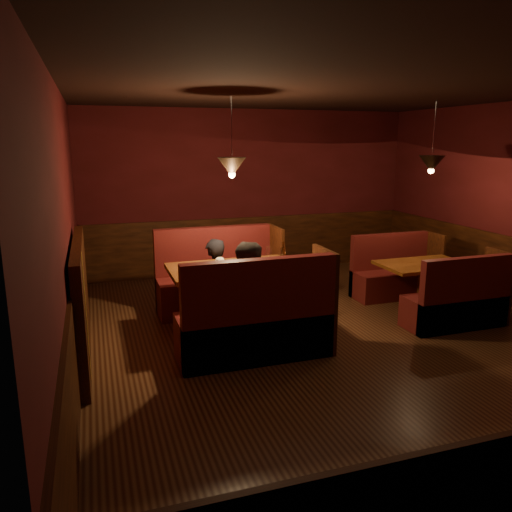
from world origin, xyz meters
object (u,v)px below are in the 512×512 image
object	(u,v)px
main_bench_far	(219,284)
main_bench_near	(258,327)
second_bench_far	(394,276)
diner_a	(214,265)
diner_b	(252,282)
second_bench_near	(459,305)
second_table	(423,275)
main_table	(234,282)

from	to	relation	value
main_bench_far	main_bench_near	distance (m)	1.77
second_bench_far	diner_a	xyz separation A→B (m)	(-2.87, -0.04, 0.41)
main_bench_near	diner_b	bearing A→B (deg)	84.28
second_bench_near	second_table	bearing A→B (deg)	92.20
second_bench_far	diner_b	bearing A→B (deg)	-155.15
main_bench_near	second_bench_far	bearing A→B (deg)	29.45
second_table	diner_a	bearing A→B (deg)	166.35
main_table	diner_b	world-z (taller)	diner_b
main_bench_near	second_bench_far	distance (m)	3.15
second_bench_far	diner_a	size ratio (longest dim) A/B	0.94
second_table	main_table	bearing A→B (deg)	178.69
diner_a	diner_b	xyz separation A→B (m)	(0.16, -1.22, 0.09)
second_bench_far	diner_b	xyz separation A→B (m)	(-2.71, -1.26, 0.49)
main_table	second_bench_far	xyz separation A→B (m)	(2.76, 0.66, -0.34)
main_bench_near	second_table	size ratio (longest dim) A/B	1.41
main_bench_far	diner_a	world-z (taller)	diner_a
diner_b	second_bench_near	bearing A→B (deg)	5.98
main_bench_far	second_table	size ratio (longest dim) A/B	1.41
main_bench_far	second_table	bearing A→B (deg)	-19.21
second_bench_near	main_bench_far	bearing A→B (deg)	148.63
second_bench_far	main_table	bearing A→B (deg)	-166.47
main_table	second_bench_near	distance (m)	2.89
diner_b	main_table	bearing A→B (deg)	104.57
main_bench_near	second_bench_near	xyz separation A→B (m)	(2.74, 0.10, -0.07)
main_table	main_bench_near	world-z (taller)	main_bench_near
main_table	main_bench_near	size ratio (longest dim) A/B	0.91
second_bench_far	second_bench_near	world-z (taller)	same
second_bench_far	second_bench_near	size ratio (longest dim) A/B	1.00
second_table	diner_b	xyz separation A→B (m)	(-2.68, -0.53, 0.29)
main_table	main_bench_far	distance (m)	0.92
second_table	second_bench_near	bearing A→B (deg)	-87.80
main_bench_far	second_bench_far	distance (m)	2.75
main_table	second_table	bearing A→B (deg)	-1.31
main_table	main_bench_far	xyz separation A→B (m)	(0.02, 0.88, -0.27)
second_bench_near	diner_b	world-z (taller)	diner_b
diner_b	diner_a	bearing A→B (deg)	107.42
main_table	second_bench_far	world-z (taller)	main_table
main_bench_far	diner_a	distance (m)	0.45
main_table	second_bench_near	bearing A→B (deg)	-15.95
main_bench_near	second_table	bearing A→B (deg)	16.86
second_bench_far	diner_b	world-z (taller)	diner_b
main_table	second_bench_near	world-z (taller)	main_table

